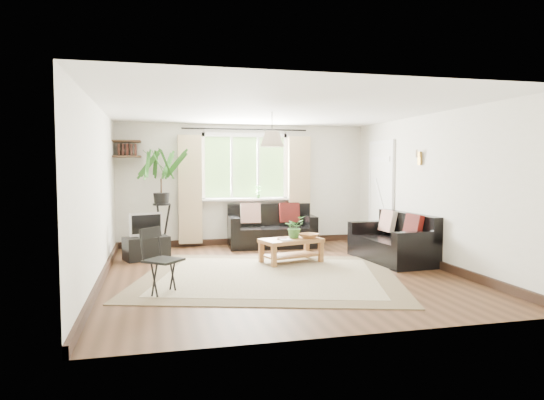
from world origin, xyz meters
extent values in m
plane|color=#321E10|center=(0.00, 0.00, 0.00)|extent=(5.50, 5.50, 0.00)
plane|color=white|center=(0.00, 0.00, 2.40)|extent=(5.50, 5.50, 0.00)
cube|color=beige|center=(0.00, 2.75, 1.20)|extent=(5.00, 0.02, 2.40)
cube|color=beige|center=(0.00, -2.75, 1.20)|extent=(5.00, 0.02, 2.40)
cube|color=beige|center=(-2.50, 0.00, 1.20)|extent=(0.02, 5.50, 2.40)
cube|color=beige|center=(2.50, 0.00, 1.20)|extent=(0.02, 5.50, 2.40)
cube|color=beige|center=(-0.19, -0.22, 0.01)|extent=(4.31, 3.97, 0.02)
cube|color=silver|center=(2.47, 1.70, 1.00)|extent=(0.06, 0.96, 2.06)
imported|color=#366A2A|center=(0.45, 0.71, 0.58)|extent=(0.43, 0.41, 0.36)
imported|color=#A26A37|center=(0.67, 0.64, 0.44)|extent=(0.43, 0.43, 0.08)
imported|color=silver|center=(0.16, 0.50, 0.41)|extent=(0.18, 0.24, 0.02)
imported|color=brown|center=(0.16, 0.70, 0.41)|extent=(0.21, 0.25, 0.02)
cube|color=black|center=(-1.91, 1.51, 0.19)|extent=(0.81, 0.62, 0.39)
imported|color=#2D6023|center=(0.25, 2.63, 1.06)|extent=(0.14, 0.10, 0.27)
camera|label=1|loc=(-1.74, -6.85, 1.57)|focal=32.00mm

